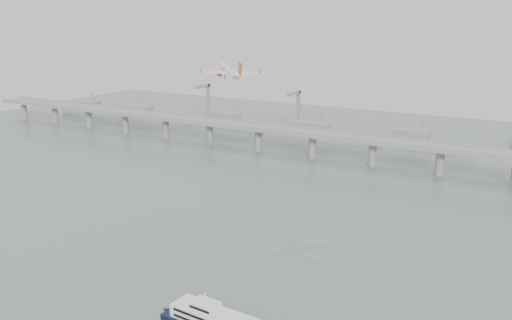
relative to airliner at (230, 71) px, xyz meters
The scene contains 4 objects.
ground 107.12m from the airliner, 70.95° to the right, with size 900.00×900.00×0.00m, color slate.
bridge 150.99m from the airliner, 81.02° to the left, with size 800.00×22.00×23.90m.
distant_fleet 251.79m from the airliner, 123.60° to the left, with size 453.00×60.90×40.00m.
airliner is the anchor object (origin of this frame).
Camera 1 is at (140.27, -192.31, 111.75)m, focal length 38.00 mm.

